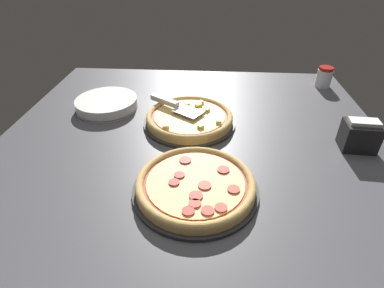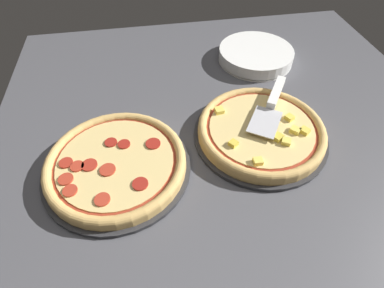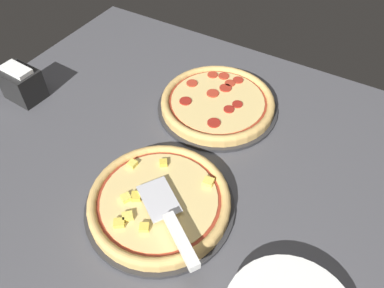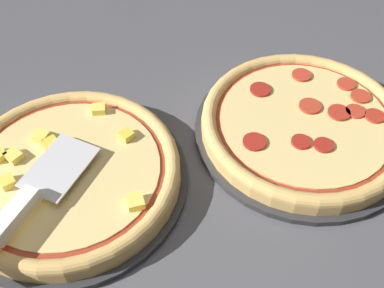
# 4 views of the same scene
# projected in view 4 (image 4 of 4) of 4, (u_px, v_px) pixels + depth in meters

# --- Properties ---
(ground_plane) EXTENTS (1.32, 1.22, 0.04)m
(ground_plane) POSITION_uv_depth(u_px,v_px,m) (122.00, 175.00, 0.68)
(ground_plane) COLOR #4C4C51
(pizza_pan_front) EXTENTS (0.33, 0.33, 0.01)m
(pizza_pan_front) POSITION_uv_depth(u_px,v_px,m) (72.00, 181.00, 0.64)
(pizza_pan_front) COLOR #2D2D30
(pizza_pan_front) RESTS_ON ground_plane
(pizza_front) EXTENTS (0.31, 0.31, 0.03)m
(pizza_front) POSITION_uv_depth(u_px,v_px,m) (68.00, 172.00, 0.63)
(pizza_front) COLOR #DBAD60
(pizza_front) RESTS_ON pizza_pan_front
(pizza_pan_back) EXTENTS (0.34, 0.34, 0.01)m
(pizza_pan_back) POSITION_uv_depth(u_px,v_px,m) (302.00, 131.00, 0.71)
(pizza_pan_back) COLOR #2D2D30
(pizza_pan_back) RESTS_ON ground_plane
(pizza_back) EXTENTS (0.32, 0.32, 0.03)m
(pizza_back) POSITION_uv_depth(u_px,v_px,m) (304.00, 123.00, 0.69)
(pizza_back) COLOR #DBAD60
(pizza_back) RESTS_ON pizza_pan_back
(serving_spatula) EXTENTS (0.21, 0.16, 0.02)m
(serving_spatula) POSITION_uv_depth(u_px,v_px,m) (15.00, 214.00, 0.55)
(serving_spatula) COLOR silver
(serving_spatula) RESTS_ON pizza_front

